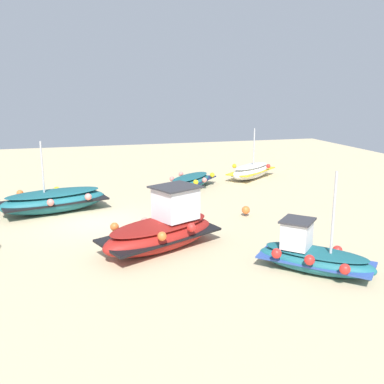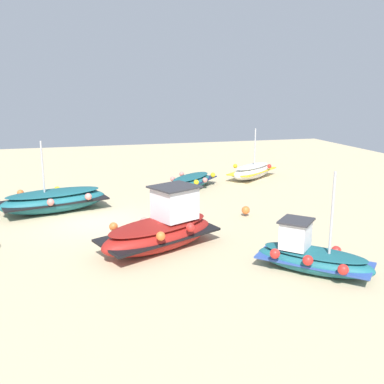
{
  "view_description": "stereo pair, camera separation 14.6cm",
  "coord_description": "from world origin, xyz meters",
  "px_view_note": "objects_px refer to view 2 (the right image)",
  "views": [
    {
      "loc": [
        -18.82,
        1.08,
        5.7
      ],
      "look_at": [
        0.58,
        -4.42,
        0.9
      ],
      "focal_mm": 41.76,
      "sensor_mm": 36.0,
      "label": 1
    },
    {
      "loc": [
        -18.86,
        0.94,
        5.7
      ],
      "look_at": [
        0.58,
        -4.42,
        0.9
      ],
      "focal_mm": 41.76,
      "sensor_mm": 36.0,
      "label": 2
    }
  ],
  "objects_px": {
    "fishing_boat_2": "(191,181)",
    "fishing_boat_3": "(54,200)",
    "mooring_buoy_1": "(246,210)",
    "fishing_boat_1": "(252,171)",
    "fishing_boat_4": "(311,256)",
    "fishing_boat_0": "(162,229)"
  },
  "relations": [
    {
      "from": "fishing_boat_4",
      "to": "mooring_buoy_1",
      "type": "relative_size",
      "value": 7.33
    },
    {
      "from": "fishing_boat_4",
      "to": "fishing_boat_2",
      "type": "bearing_deg",
      "value": -42.6
    },
    {
      "from": "fishing_boat_2",
      "to": "fishing_boat_0",
      "type": "bearing_deg",
      "value": 21.48
    },
    {
      "from": "fishing_boat_0",
      "to": "fishing_boat_3",
      "type": "bearing_deg",
      "value": 96.63
    },
    {
      "from": "fishing_boat_1",
      "to": "fishing_boat_3",
      "type": "height_order",
      "value": "fishing_boat_3"
    },
    {
      "from": "fishing_boat_3",
      "to": "mooring_buoy_1",
      "type": "bearing_deg",
      "value": -36.25
    },
    {
      "from": "fishing_boat_2",
      "to": "mooring_buoy_1",
      "type": "relative_size",
      "value": 8.21
    },
    {
      "from": "fishing_boat_2",
      "to": "fishing_boat_3",
      "type": "height_order",
      "value": "fishing_boat_3"
    },
    {
      "from": "fishing_boat_0",
      "to": "fishing_boat_1",
      "type": "bearing_deg",
      "value": 27.63
    },
    {
      "from": "mooring_buoy_1",
      "to": "fishing_boat_3",
      "type": "bearing_deg",
      "value": 69.39
    },
    {
      "from": "fishing_boat_1",
      "to": "fishing_boat_2",
      "type": "bearing_deg",
      "value": -19.52
    },
    {
      "from": "fishing_boat_0",
      "to": "fishing_boat_1",
      "type": "relative_size",
      "value": 1.22
    },
    {
      "from": "fishing_boat_2",
      "to": "fishing_boat_3",
      "type": "xyz_separation_m",
      "value": [
        -3.07,
        7.41,
        0.15
      ]
    },
    {
      "from": "fishing_boat_1",
      "to": "fishing_boat_4",
      "type": "bearing_deg",
      "value": 35.06
    },
    {
      "from": "fishing_boat_1",
      "to": "mooring_buoy_1",
      "type": "height_order",
      "value": "fishing_boat_1"
    },
    {
      "from": "fishing_boat_2",
      "to": "mooring_buoy_1",
      "type": "xyz_separation_m",
      "value": [
        -6.18,
        -0.86,
        -0.11
      ]
    },
    {
      "from": "fishing_boat_1",
      "to": "mooring_buoy_1",
      "type": "xyz_separation_m",
      "value": [
        -7.78,
        3.59,
        -0.19
      ]
    },
    {
      "from": "fishing_boat_3",
      "to": "mooring_buoy_1",
      "type": "distance_m",
      "value": 8.83
    },
    {
      "from": "fishing_boat_3",
      "to": "mooring_buoy_1",
      "type": "height_order",
      "value": "fishing_boat_3"
    },
    {
      "from": "fishing_boat_1",
      "to": "fishing_boat_2",
      "type": "relative_size",
      "value": 1.03
    },
    {
      "from": "fishing_boat_1",
      "to": "mooring_buoy_1",
      "type": "bearing_deg",
      "value": 25.94
    },
    {
      "from": "fishing_boat_0",
      "to": "fishing_boat_4",
      "type": "relative_size",
      "value": 1.42
    }
  ]
}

